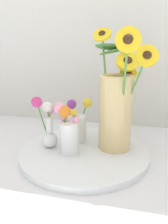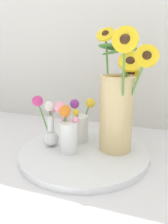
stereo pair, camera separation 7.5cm
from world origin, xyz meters
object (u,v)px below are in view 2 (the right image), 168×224
object	(u,v)px
serving_tray	(84,152)
vase_small_back	(80,124)
vase_bulb_right	(49,124)
vase_small_center	(67,130)
mason_jar_sunflowers	(117,105)

from	to	relation	value
serving_tray	vase_small_back	xyz separation A→B (m)	(-0.04, 0.07, 0.08)
serving_tray	vase_bulb_right	world-z (taller)	vase_bulb_right
vase_small_center	vase_bulb_right	bearing A→B (deg)	164.78
serving_tray	vase_bulb_right	distance (m)	0.16
mason_jar_sunflowers	vase_bulb_right	world-z (taller)	mason_jar_sunflowers
serving_tray	vase_small_center	xyz separation A→B (m)	(-0.05, -0.03, 0.09)
mason_jar_sunflowers	vase_bulb_right	distance (m)	0.26
mason_jar_sunflowers	vase_small_back	distance (m)	0.18
vase_bulb_right	vase_small_back	size ratio (longest dim) A/B	1.20
serving_tray	vase_bulb_right	size ratio (longest dim) A/B	2.35
serving_tray	vase_bulb_right	bearing A→B (deg)	-175.82
vase_bulb_right	vase_small_back	xyz separation A→B (m)	(0.09, 0.08, -0.01)
mason_jar_sunflowers	vase_small_back	size ratio (longest dim) A/B	2.64
mason_jar_sunflowers	vase_small_back	xyz separation A→B (m)	(-0.15, 0.03, -0.09)
vase_bulb_right	vase_small_back	world-z (taller)	vase_bulb_right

